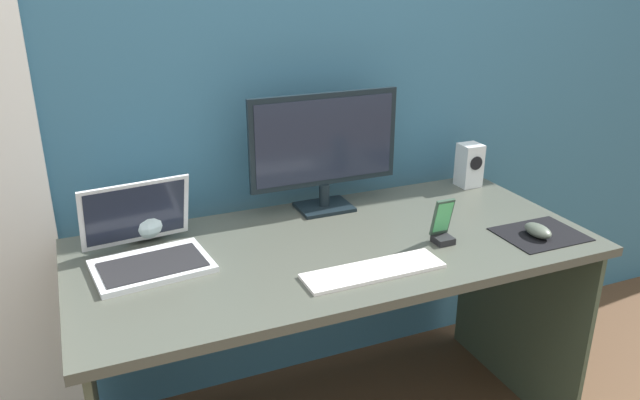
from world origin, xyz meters
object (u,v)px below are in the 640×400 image
(laptop, at_px, (146,248))
(mouse, at_px, (538,231))
(keyboard_external, at_px, (373,271))
(phone_in_dock, at_px, (443,227))
(speaker_right, at_px, (469,165))
(fishbowl, at_px, (144,214))
(monitor, at_px, (324,147))

(laptop, relative_size, mouse, 3.37)
(keyboard_external, relative_size, mouse, 3.95)
(phone_in_dock, bearing_deg, keyboard_external, -161.82)
(laptop, distance_m, mouse, 1.16)
(speaker_right, relative_size, mouse, 1.60)
(fishbowl, bearing_deg, laptop, -96.83)
(monitor, height_order, mouse, monitor)
(monitor, xyz_separation_m, phone_in_dock, (0.22, -0.38, -0.17))
(speaker_right, xyz_separation_m, keyboard_external, (-0.64, -0.47, -0.08))
(phone_in_dock, bearing_deg, speaker_right, 46.18)
(speaker_right, height_order, keyboard_external, speaker_right)
(laptop, distance_m, fishbowl, 0.18)
(monitor, height_order, laptop, monitor)
(speaker_right, bearing_deg, fishbowl, 179.83)
(speaker_right, relative_size, fishbowl, 1.02)
(keyboard_external, bearing_deg, mouse, 0.32)
(speaker_right, bearing_deg, keyboard_external, -143.72)
(speaker_right, bearing_deg, monitor, -179.85)
(mouse, xyz_separation_m, phone_in_dock, (-0.29, 0.08, 0.03))
(speaker_right, relative_size, keyboard_external, 0.40)
(monitor, relative_size, speaker_right, 3.20)
(speaker_right, height_order, fishbowl, speaker_right)
(laptop, relative_size, phone_in_dock, 2.44)
(keyboard_external, bearing_deg, monitor, 82.47)
(laptop, bearing_deg, fishbowl, 83.17)
(phone_in_dock, bearing_deg, fishbowl, 154.63)
(fishbowl, distance_m, keyboard_external, 0.72)
(monitor, relative_size, phone_in_dock, 3.72)
(phone_in_dock, bearing_deg, monitor, 120.09)
(speaker_right, relative_size, laptop, 0.48)
(fishbowl, height_order, phone_in_dock, fishbowl)
(fishbowl, distance_m, phone_in_dock, 0.90)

